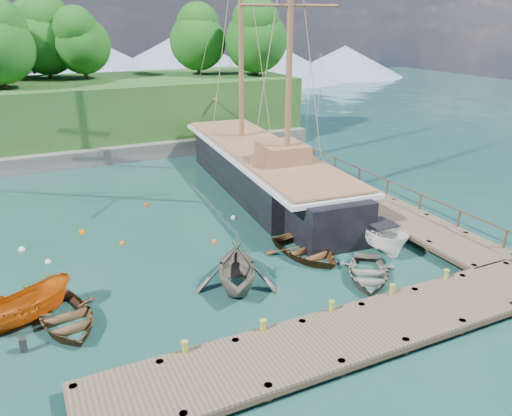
% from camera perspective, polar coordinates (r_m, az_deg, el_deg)
% --- Properties ---
extents(ground, '(160.00, 160.00, 0.00)m').
position_cam_1_polar(ground, '(23.56, -2.55, -7.99)').
color(ground, '#173A36').
rests_on(ground, ground).
extents(dock_near, '(20.00, 3.20, 1.10)m').
position_cam_1_polar(dock_near, '(19.39, 10.94, -13.90)').
color(dock_near, '#4D3F2C').
rests_on(dock_near, ground).
extents(dock_east, '(3.20, 24.00, 1.10)m').
position_cam_1_polar(dock_east, '(34.29, 10.63, 1.94)').
color(dock_east, '#4D3F2C').
rests_on(dock_east, ground).
extents(bollard_0, '(0.26, 0.26, 0.45)m').
position_cam_1_polar(bollard_0, '(18.42, -8.00, -17.49)').
color(bollard_0, olive).
rests_on(bollard_0, ground).
extents(bollard_1, '(0.26, 0.26, 0.45)m').
position_cam_1_polar(bollard_1, '(19.29, 0.80, -15.25)').
color(bollard_1, olive).
rests_on(bollard_1, ground).
extents(bollard_2, '(0.26, 0.26, 0.45)m').
position_cam_1_polar(bollard_2, '(20.56, 8.52, -12.96)').
color(bollard_2, olive).
rests_on(bollard_2, ground).
extents(bollard_3, '(0.26, 0.26, 0.45)m').
position_cam_1_polar(bollard_3, '(22.17, 15.10, -10.79)').
color(bollard_3, olive).
rests_on(bollard_3, ground).
extents(bollard_4, '(0.26, 0.26, 0.45)m').
position_cam_1_polar(bollard_4, '(24.04, 20.65, -8.82)').
color(bollard_4, olive).
rests_on(bollard_4, ground).
extents(rowboat_0, '(3.56, 4.58, 0.87)m').
position_cam_1_polar(rowboat_0, '(21.61, -20.76, -12.41)').
color(rowboat_0, '#523A22').
rests_on(rowboat_0, ground).
extents(rowboat_1, '(5.01, 5.32, 2.24)m').
position_cam_1_polar(rowboat_1, '(22.82, -2.21, -9.02)').
color(rowboat_1, '#61584E').
rests_on(rowboat_1, ground).
extents(rowboat_2, '(3.82, 4.77, 0.88)m').
position_cam_1_polar(rowboat_2, '(25.62, 5.73, -5.56)').
color(rowboat_2, '#57351B').
rests_on(rowboat_2, ground).
extents(rowboat_3, '(4.58, 4.87, 0.82)m').
position_cam_1_polar(rowboat_3, '(24.04, 12.61, -7.90)').
color(rowboat_3, '#6C665B').
rests_on(rowboat_3, ground).
extents(motorboat_orange, '(4.39, 2.99, 1.59)m').
position_cam_1_polar(motorboat_orange, '(22.36, -24.84, -11.87)').
color(motorboat_orange, '#BC4E09').
rests_on(motorboat_orange, ground).
extents(cabin_boat_white, '(2.15, 4.61, 1.72)m').
position_cam_1_polar(cabin_boat_white, '(27.20, 13.78, -4.47)').
color(cabin_boat_white, white).
rests_on(cabin_boat_white, ground).
extents(schooner, '(7.18, 29.40, 21.86)m').
position_cam_1_polar(schooner, '(35.45, 0.69, 4.25)').
color(schooner, black).
rests_on(schooner, ground).
extents(mooring_buoy_0, '(0.33, 0.33, 0.33)m').
position_cam_1_polar(mooring_buoy_0, '(27.00, -22.65, -5.76)').
color(mooring_buoy_0, silver).
rests_on(mooring_buoy_0, ground).
extents(mooring_buoy_1, '(0.31, 0.31, 0.31)m').
position_cam_1_polar(mooring_buoy_1, '(27.85, -15.06, -3.97)').
color(mooring_buoy_1, '#D25413').
rests_on(mooring_buoy_1, ground).
extents(mooring_buoy_2, '(0.30, 0.30, 0.30)m').
position_cam_1_polar(mooring_buoy_2, '(27.18, -4.78, -3.91)').
color(mooring_buoy_2, '#E54B0E').
rests_on(mooring_buoy_2, ground).
extents(mooring_buoy_3, '(0.32, 0.32, 0.32)m').
position_cam_1_polar(mooring_buoy_3, '(30.29, -2.58, -1.17)').
color(mooring_buoy_3, silver).
rests_on(mooring_buoy_3, ground).
extents(mooring_buoy_4, '(0.36, 0.36, 0.36)m').
position_cam_1_polar(mooring_buoy_4, '(29.93, -19.26, -2.67)').
color(mooring_buoy_4, '#D76400').
rests_on(mooring_buoy_4, ground).
extents(mooring_buoy_5, '(0.31, 0.31, 0.31)m').
position_cam_1_polar(mooring_buoy_5, '(33.05, -12.39, 0.27)').
color(mooring_buoy_5, red).
rests_on(mooring_buoy_5, ground).
extents(mooring_buoy_6, '(0.36, 0.36, 0.36)m').
position_cam_1_polar(mooring_buoy_6, '(28.92, -25.19, -4.38)').
color(mooring_buoy_6, white).
rests_on(mooring_buoy_6, ground).
extents(distant_ridge, '(117.00, 40.00, 10.00)m').
position_cam_1_polar(distant_ridge, '(90.15, -18.34, 15.45)').
color(distant_ridge, '#728CA5').
rests_on(distant_ridge, ground).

